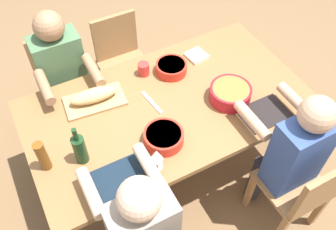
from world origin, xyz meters
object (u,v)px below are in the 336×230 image
Objects in this scene: diner_far_left at (64,73)px; serving_bowl_fruit at (230,93)px; cup_far_center at (144,69)px; chair_near_right at (303,191)px; serving_bowl_salad at (164,137)px; cutting_board at (95,101)px; napkin_stack at (197,56)px; chair_far_left at (63,79)px; chair_far_center at (122,59)px; bread_loaf at (94,95)px; dining_table at (168,112)px; wine_bottle at (80,149)px; diner_near_left at (140,227)px; wine_glass at (156,156)px; diner_near_right at (292,151)px; beer_bottle at (43,156)px; serving_bowl_pasta at (171,67)px.

diner_far_left reaches higher than serving_bowl_fruit.
diner_far_left is 12.74× the size of cup_far_center.
chair_near_right reaches higher than serving_bowl_salad.
cutting_board is 0.84m from napkin_stack.
cup_far_center is (0.50, -0.51, 0.30)m from chair_far_left.
diner_far_left is 0.61m from cup_far_center.
chair_far_center reaches higher than cutting_board.
bread_loaf is (-0.94, 1.10, 0.32)m from chair_near_right.
chair_far_center is 0.52m from chair_far_left.
napkin_stack reaches higher than dining_table.
wine_bottle is 3.08× the size of cup_far_center.
diner_near_left is 7.23× the size of wine_glass.
serving_bowl_fruit reaches higher than cutting_board.
wine_bottle reaches higher than serving_bowl_fruit.
chair_near_right is at bearing -10.02° from diner_near_left.
diner_far_left is at bearing 124.50° from chair_near_right.
wine_bottle is (-1.17, 0.52, 0.15)m from diner_near_right.
cutting_board is 0.67m from wine_glass.
beer_bottle reaches higher than wine_glass.
bread_loaf is 1.10× the size of wine_bottle.
dining_table is 0.88m from beer_bottle.
serving_bowl_pasta is at bearing 57.38° from serving_bowl_salad.
chair_near_right is 1.20m from napkin_stack.
chair_far_center reaches higher than dining_table.
chair_far_center reaches higher than serving_bowl_salad.
diner_near_left is 5.40× the size of serving_bowl_pasta.
napkin_stack is (0.93, -0.34, 0.05)m from diner_far_left.
bread_loaf is (-0.42, 0.25, 0.14)m from dining_table.
diner_near_left reaches higher than chair_far_left.
diner_near_left is at bearing -95.98° from bread_loaf.
cup_far_center is (-0.02, -0.51, 0.30)m from chair_far_center.
bread_loaf is at bearing 153.89° from serving_bowl_fruit.
beer_bottle reaches higher than cutting_board.
serving_bowl_pasta is at bearing 107.46° from chair_near_right.
diner_near_right is at bearing -55.50° from chair_far_left.
beer_bottle reaches higher than chair_far_center.
diner_near_left is 5.45× the size of beer_bottle.
chair_far_left is 0.71× the size of diner_far_left.
napkin_stack is at bearing -20.21° from diner_far_left.
diner_near_left is at bearing -131.41° from wine_glass.
serving_bowl_fruit is 0.64m from cup_far_center.
chair_near_right is (0.52, -1.70, 0.00)m from chair_far_center.
beer_bottle is (-1.37, 0.75, 0.37)m from chair_near_right.
diner_far_left is at bearing 66.50° from beer_bottle.
chair_far_left is at bearing 90.00° from diner_far_left.
chair_near_right is 3.47× the size of serving_bowl_salad.
chair_near_right is at bearing -79.59° from serving_bowl_fruit.
wine_glass reaches higher than cup_far_center.
diner_near_right is 1.32m from cutting_board.
diner_near_right is 1.69m from diner_far_left.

